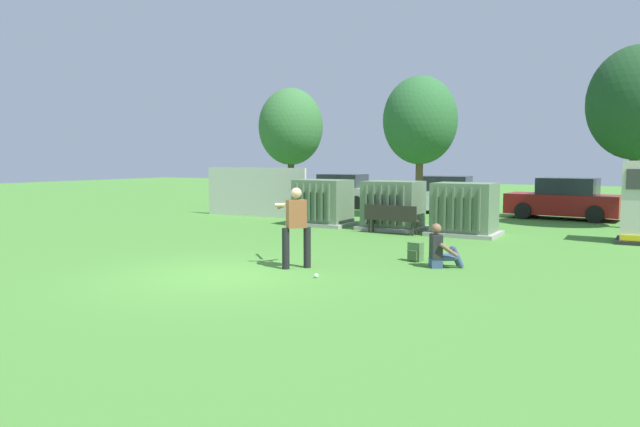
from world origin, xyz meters
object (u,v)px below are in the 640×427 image
transformer_mid_west (393,206)px  sports_ball (316,276)px  transformer_mid_east (464,210)px  parked_car_right_of_center (564,200)px  transformer_west (323,203)px  parked_car_left_of_center (442,196)px  batter (296,223)px  seated_spectator (441,250)px  park_bench (391,217)px  backpack (415,252)px  parked_car_leftmost (341,192)px

transformer_mid_west → sports_ball: bearing=-78.0°
transformer_mid_east → sports_ball: size_ratio=23.33×
parked_car_right_of_center → transformer_west: bearing=-137.9°
transformer_mid_east → parked_car_left_of_center: 7.61m
batter → seated_spectator: (2.71, 1.59, -0.60)m
transformer_west → sports_ball: size_ratio=23.33×
sports_ball → parked_car_left_of_center: bearing=98.4°
sports_ball → parked_car_left_of_center: parked_car_left_of_center is taller
transformer_west → sports_ball: 9.40m
transformer_mid_east → park_bench: size_ratio=1.15×
batter → sports_ball: size_ratio=19.33×
park_bench → batter: (0.43, -6.39, 0.44)m
park_bench → sports_ball: 7.26m
sports_ball → seated_spectator: bearing=52.5°
batter → backpack: (1.97, 2.04, -0.76)m
sports_ball → backpack: bearing=69.4°
park_bench → seated_spectator: seated_spectator is taller
batter → parked_car_left_of_center: (-1.29, 14.24, -0.22)m
transformer_west → park_bench: (3.09, -1.13, -0.25)m
park_bench → seated_spectator: bearing=-56.9°
seated_spectator → transformer_mid_west: bearing=120.8°
backpack → parked_car_leftmost: 15.52m
transformer_mid_east → park_bench: transformer_mid_east is taller
backpack → park_bench: bearing=118.8°
park_bench → batter: 6.42m
park_bench → seated_spectator: (3.13, -4.79, -0.16)m
park_bench → parked_car_leftmost: parked_car_leftmost is taller
park_bench → parked_car_left_of_center: size_ratio=0.42×
seated_spectator → parked_car_left_of_center: parked_car_left_of_center is taller
transformer_mid_west → park_bench: bearing=-70.3°
transformer_mid_east → backpack: (0.32, -5.18, -0.57)m
transformer_west → transformer_mid_west: size_ratio=1.00×
transformer_mid_west → batter: size_ratio=1.21×
transformer_mid_west → backpack: size_ratio=4.77×
backpack → parked_car_leftmost: size_ratio=0.10×
batter → seated_spectator: batter is taller
batter → parked_car_right_of_center: (3.70, 14.04, -0.22)m
transformer_mid_west → transformer_mid_east: bearing=-6.7°
park_bench → seated_spectator: 5.73m
park_bench → backpack: park_bench is taller
transformer_mid_east → transformer_mid_west: bearing=173.3°
seated_spectator → parked_car_right_of_center: bearing=85.4°
parked_car_right_of_center → batter: bearing=-104.8°
seated_spectator → parked_car_left_of_center: size_ratio=0.22×
seated_spectator → transformer_mid_east: bearing=100.6°
transformer_mid_east → park_bench: (-2.08, -0.84, -0.25)m
seated_spectator → parked_car_leftmost: 16.30m
parked_car_leftmost → seated_spectator: bearing=-55.0°
sports_ball → seated_spectator: size_ratio=0.09×
transformer_mid_west → parked_car_left_of_center: bearing=93.9°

